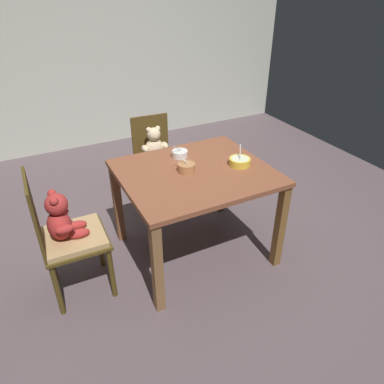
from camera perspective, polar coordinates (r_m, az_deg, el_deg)
name	(u,v)px	position (r m, az deg, el deg)	size (l,w,h in m)	color
ground_plane	(195,252)	(2.99, 0.44, -9.48)	(5.20, 5.20, 0.04)	#594A4E
wall_rear	(95,33)	(4.72, -15.26, 23.28)	(5.20, 0.08, 2.71)	#BABCAD
dining_table	(195,183)	(2.61, 0.50, 1.38)	(1.06, 0.93, 0.73)	brown
teddy_chair_near_left	(64,230)	(2.45, -19.69, -5.66)	(0.42, 0.41, 0.94)	#483815
teddy_chair_far_center	(155,152)	(3.40, -5.92, 6.33)	(0.41, 0.39, 0.83)	#4E3A17
porridge_bowl_yellow_near_right	(240,161)	(2.65, 7.62, 4.84)	(0.16, 0.16, 0.13)	yellow
porridge_bowl_terracotta_center	(186,167)	(2.54, -0.90, 3.96)	(0.12, 0.12, 0.12)	#B77748
porridge_bowl_white_far_center	(180,154)	(2.75, -1.93, 6.13)	(0.13, 0.12, 0.11)	silver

